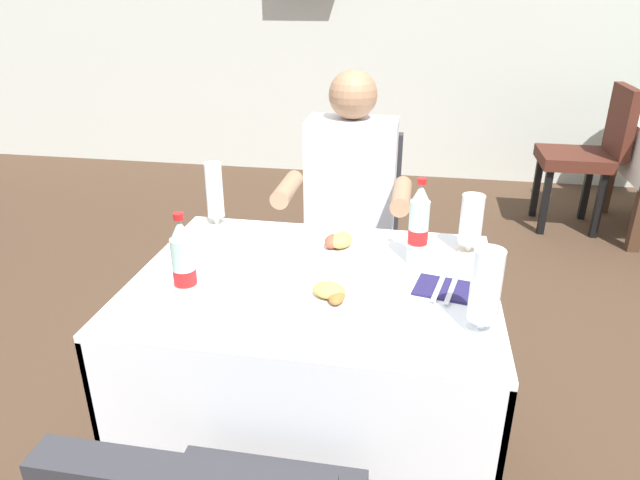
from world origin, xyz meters
TOP-DOWN VIEW (x-y plane):
  - ground_plane at (0.00, 0.00)m, footprint 11.00×11.00m
  - back_wall at (0.00, 3.52)m, footprint 11.00×0.12m
  - main_dining_table at (0.12, -0.01)m, footprint 1.06×0.82m
  - chair_far_diner_seat at (0.12, 0.79)m, footprint 0.44×0.50m
  - seated_diner_far at (0.13, 0.68)m, footprint 0.50×0.46m
  - plate_near_camera at (0.18, -0.14)m, footprint 0.22×0.22m
  - plate_far_diner at (0.18, 0.20)m, footprint 0.23×0.23m
  - beer_glass_left at (0.58, 0.26)m, footprint 0.07×0.07m
  - beer_glass_middle at (-0.30, 0.33)m, footprint 0.07×0.07m
  - beer_glass_right at (0.59, -0.21)m, footprint 0.08×0.08m
  - cola_bottle_primary at (0.42, 0.15)m, footprint 0.06×0.06m
  - cola_bottle_secondary at (-0.19, -0.22)m, footprint 0.06×0.06m
  - napkin_cutlery_set at (0.50, -0.01)m, footprint 0.19×0.20m
  - background_chair_left at (1.52, 2.48)m, footprint 0.50×0.44m

SIDE VIEW (x-z plane):
  - ground_plane at x=0.00m, z-range 0.00..0.00m
  - chair_far_diner_seat at x=0.12m, z-range 0.07..1.04m
  - background_chair_left at x=1.52m, z-range 0.07..1.04m
  - main_dining_table at x=0.12m, z-range 0.20..0.95m
  - seated_diner_far at x=0.13m, z-range 0.08..1.34m
  - napkin_cutlery_set at x=0.50m, z-range 0.75..0.77m
  - plate_near_camera at x=0.18m, z-range 0.74..0.79m
  - plate_far_diner at x=0.18m, z-range 0.74..0.80m
  - beer_glass_left at x=0.58m, z-range 0.76..0.95m
  - beer_glass_right at x=0.59m, z-range 0.75..0.98m
  - beer_glass_middle at x=-0.30m, z-range 0.76..0.99m
  - cola_bottle_secondary at x=-0.19m, z-range 0.74..1.01m
  - cola_bottle_primary at x=0.42m, z-range 0.74..1.02m
  - back_wall at x=0.00m, z-range 0.00..2.77m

